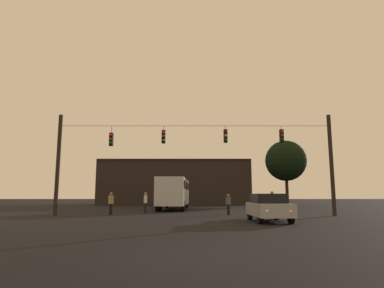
# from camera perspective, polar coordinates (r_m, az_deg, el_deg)

# --- Properties ---
(ground_plane) EXTENTS (168.00, 168.00, 0.00)m
(ground_plane) POSITION_cam_1_polar(r_m,az_deg,el_deg) (32.39, 0.55, -11.33)
(ground_plane) COLOR black
(ground_plane) RESTS_ON ground
(overhead_signal_span) EXTENTS (19.89, 0.44, 7.24)m
(overhead_signal_span) POSITION_cam_1_polar(r_m,az_deg,el_deg) (23.74, 0.70, -2.20)
(overhead_signal_span) COLOR black
(overhead_signal_span) RESTS_ON ground
(city_bus) EXTENTS (2.83, 11.07, 3.00)m
(city_bus) POSITION_cam_1_polar(r_m,az_deg,el_deg) (33.59, -2.91, -8.04)
(city_bus) COLOR #B7BCC6
(city_bus) RESTS_ON ground
(car_near_right) EXTENTS (1.83, 4.35, 1.52)m
(car_near_right) POSITION_cam_1_polar(r_m,az_deg,el_deg) (19.09, 13.23, -10.52)
(car_near_right) COLOR #99999E
(car_near_right) RESTS_ON ground
(pedestrian_crossing_left) EXTENTS (0.34, 0.42, 1.63)m
(pedestrian_crossing_left) POSITION_cam_1_polar(r_m,az_deg,el_deg) (25.37, -13.61, -9.73)
(pedestrian_crossing_left) COLOR black
(pedestrian_crossing_left) RESTS_ON ground
(pedestrian_crossing_center) EXTENTS (0.35, 0.42, 1.51)m
(pedestrian_crossing_center) POSITION_cam_1_polar(r_m,az_deg,el_deg) (24.90, 6.49, -10.11)
(pedestrian_crossing_center) COLOR black
(pedestrian_crossing_center) RESTS_ON ground
(pedestrian_crossing_right) EXTENTS (0.31, 0.40, 1.65)m
(pedestrian_crossing_right) POSITION_cam_1_polar(r_m,az_deg,el_deg) (26.51, -7.84, -9.82)
(pedestrian_crossing_right) COLOR black
(pedestrian_crossing_right) RESTS_ON ground
(pedestrian_near_bus) EXTENTS (0.31, 0.40, 1.70)m
(pedestrian_near_bus) POSITION_cam_1_polar(r_m,az_deg,el_deg) (23.58, 13.89, -9.70)
(pedestrian_near_bus) COLOR black
(pedestrian_near_bus) RESTS_ON ground
(corner_building) EXTENTS (22.13, 9.99, 6.56)m
(corner_building) POSITION_cam_1_polar(r_m,az_deg,el_deg) (52.04, -2.68, -6.73)
(corner_building) COLOR black
(corner_building) RESTS_ON ground
(tree_left_silhouette) EXTENTS (5.72, 5.72, 9.09)m
(tree_left_silhouette) POSITION_cam_1_polar(r_m,az_deg,el_deg) (48.64, 16.07, -2.80)
(tree_left_silhouette) COLOR black
(tree_left_silhouette) RESTS_ON ground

